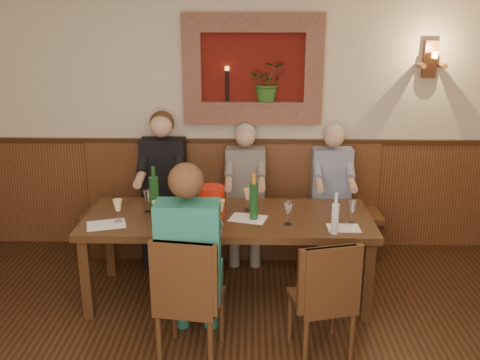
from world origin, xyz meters
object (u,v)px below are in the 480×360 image
(wine_bottle_green_a, at_px, (254,200))
(wine_bottle_green_b, at_px, (154,195))
(chair_near_left, at_px, (190,321))
(person_bench_right, at_px, (331,204))
(person_chair_front, at_px, (191,275))
(bench, at_px, (232,221))
(chair_near_right, at_px, (321,320))
(spittoon_bucket, at_px, (211,201))
(water_bottle, at_px, (335,218))
(dining_table, at_px, (228,224))
(person_bench_mid, at_px, (245,204))
(person_bench_left, at_px, (163,198))

(wine_bottle_green_a, height_order, wine_bottle_green_b, wine_bottle_green_b)
(chair_near_left, bearing_deg, person_bench_right, 62.84)
(person_chair_front, xyz_separation_m, wine_bottle_green_a, (0.45, 0.71, 0.31))
(bench, distance_m, chair_near_right, 1.88)
(spittoon_bucket, height_order, wine_bottle_green_a, wine_bottle_green_a)
(wine_bottle_green_b, bearing_deg, chair_near_left, -66.56)
(person_chair_front, height_order, water_bottle, person_chair_front)
(dining_table, distance_m, person_bench_mid, 0.86)
(bench, height_order, spittoon_bucket, bench)
(person_bench_right, xyz_separation_m, water_bottle, (-0.15, -1.19, 0.32))
(person_chair_front, xyz_separation_m, water_bottle, (1.07, 0.43, 0.28))
(bench, height_order, water_bottle, bench)
(person_bench_right, height_order, wine_bottle_green_a, person_bench_right)
(chair_near_left, relative_size, person_bench_right, 0.72)
(dining_table, relative_size, bench, 0.80)
(chair_near_left, distance_m, wine_bottle_green_b, 1.15)
(person_bench_mid, distance_m, spittoon_bucket, 0.93)
(wine_bottle_green_a, bearing_deg, wine_bottle_green_b, 174.66)
(person_chair_front, height_order, wine_bottle_green_b, person_chair_front)
(bench, distance_m, wine_bottle_green_a, 1.19)
(person_bench_mid, height_order, wine_bottle_green_b, person_bench_mid)
(bench, xyz_separation_m, chair_near_left, (-0.23, -1.81, -0.05))
(spittoon_bucket, relative_size, water_bottle, 0.77)
(spittoon_bucket, relative_size, wine_bottle_green_a, 0.64)
(person_bench_left, bearing_deg, chair_near_left, -75.17)
(chair_near_right, relative_size, person_bench_left, 0.62)
(dining_table, relative_size, spittoon_bucket, 9.56)
(chair_near_right, xyz_separation_m, person_bench_right, (0.29, 1.64, 0.29))
(chair_near_left, height_order, spittoon_bucket, spittoon_bucket)
(spittoon_bucket, distance_m, wine_bottle_green_b, 0.48)
(chair_near_right, relative_size, wine_bottle_green_a, 2.30)
(person_chair_front, relative_size, spittoon_bucket, 5.80)
(person_bench_left, relative_size, person_bench_right, 1.09)
(bench, distance_m, person_bench_right, 1.02)
(chair_near_right, height_order, person_chair_front, person_chair_front)
(water_bottle, bearing_deg, chair_near_left, -154.27)
(chair_near_left, height_order, wine_bottle_green_a, wine_bottle_green_a)
(person_bench_left, bearing_deg, chair_near_right, -49.59)
(person_chair_front, bearing_deg, chair_near_right, -1.33)
(person_bench_mid, bearing_deg, person_bench_left, -179.73)
(chair_near_left, bearing_deg, water_bottle, 34.27)
(wine_bottle_green_b, bearing_deg, bench, 56.56)
(dining_table, bearing_deg, person_chair_front, -106.55)
(bench, distance_m, person_chair_front, 1.76)
(person_bench_right, relative_size, wine_bottle_green_a, 3.42)
(dining_table, xyz_separation_m, person_bench_left, (-0.68, 0.84, -0.07))
(bench, bearing_deg, person_chair_front, -97.64)
(person_bench_left, distance_m, wine_bottle_green_a, 1.31)
(wine_bottle_green_b, bearing_deg, water_bottle, -13.98)
(person_bench_mid, bearing_deg, wine_bottle_green_a, -84.87)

